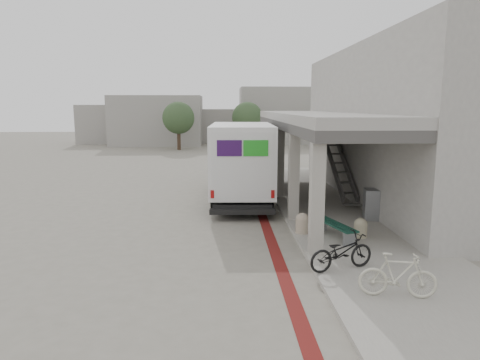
{
  "coord_description": "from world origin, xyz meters",
  "views": [
    {
      "loc": [
        -0.53,
        -15.22,
        4.31
      ],
      "look_at": [
        0.08,
        0.49,
        1.6
      ],
      "focal_mm": 32.0,
      "sensor_mm": 36.0,
      "label": 1
    }
  ],
  "objects_px": {
    "bench": "(334,227)",
    "utility_cabinet": "(371,204)",
    "fedex_truck": "(241,159)",
    "bicycle_black": "(341,252)",
    "bicycle_cream": "(398,275)"
  },
  "relations": [
    {
      "from": "fedex_truck",
      "to": "bench",
      "type": "relative_size",
      "value": 4.01
    },
    {
      "from": "utility_cabinet",
      "to": "bicycle_black",
      "type": "relative_size",
      "value": 0.62
    },
    {
      "from": "bicycle_black",
      "to": "fedex_truck",
      "type": "bearing_deg",
      "value": -5.61
    },
    {
      "from": "bench",
      "to": "utility_cabinet",
      "type": "bearing_deg",
      "value": 31.58
    },
    {
      "from": "bicycle_black",
      "to": "bicycle_cream",
      "type": "height_order",
      "value": "bicycle_cream"
    },
    {
      "from": "fedex_truck",
      "to": "bicycle_black",
      "type": "relative_size",
      "value": 4.57
    },
    {
      "from": "bicycle_black",
      "to": "bicycle_cream",
      "type": "bearing_deg",
      "value": -173.09
    },
    {
      "from": "bench",
      "to": "utility_cabinet",
      "type": "relative_size",
      "value": 1.84
    },
    {
      "from": "fedex_truck",
      "to": "utility_cabinet",
      "type": "distance_m",
      "value": 6.45
    },
    {
      "from": "utility_cabinet",
      "to": "bicycle_cream",
      "type": "xyz_separation_m",
      "value": [
        -1.7,
        -6.65,
        -0.06
      ]
    },
    {
      "from": "bicycle_black",
      "to": "bicycle_cream",
      "type": "relative_size",
      "value": 1.08
    },
    {
      "from": "utility_cabinet",
      "to": "bicycle_black",
      "type": "bearing_deg",
      "value": -106.47
    },
    {
      "from": "utility_cabinet",
      "to": "fedex_truck",
      "type": "bearing_deg",
      "value": 147.97
    },
    {
      "from": "fedex_truck",
      "to": "bicycle_cream",
      "type": "bearing_deg",
      "value": -72.8
    },
    {
      "from": "fedex_truck",
      "to": "utility_cabinet",
      "type": "height_order",
      "value": "fedex_truck"
    }
  ]
}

